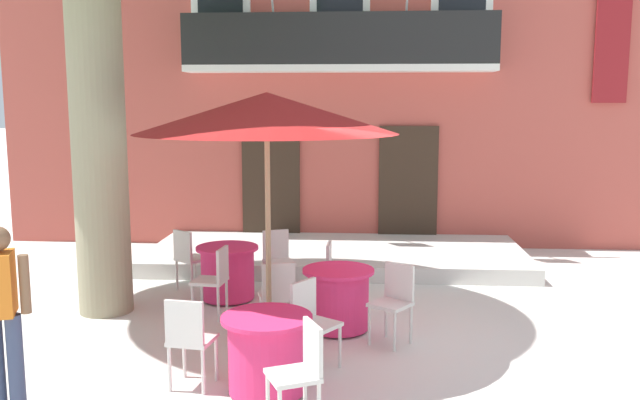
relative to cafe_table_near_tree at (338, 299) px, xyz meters
The scene contains 17 objects.
ground_plane 0.65m from the cafe_table_near_tree, 23.87° to the right, with size 120.00×120.00×0.00m, color silver.
building_facade 7.57m from the cafe_table_near_tree, 91.53° to the left, with size 13.00×5.09×7.50m.
entrance_step_platform 3.47m from the cafe_table_near_tree, 93.02° to the left, with size 6.39×2.68×0.25m, color silver.
cafe_table_near_tree is the anchor object (origin of this frame).
cafe_chair_near_tree_0 0.77m from the cafe_table_near_tree, 158.97° to the right, with size 0.49×0.49×0.91m.
cafe_chair_near_tree_1 0.77m from the cafe_table_near_tree, 29.67° to the right, with size 0.56×0.56×0.91m.
cafe_chair_near_tree_2 0.77m from the cafe_table_near_tree, 93.89° to the left, with size 0.41×0.41×0.91m.
cafe_table_middle 1.91m from the cafe_table_near_tree, 108.19° to the right, with size 0.86×0.86×0.76m.
cafe_chair_middle_0 1.19m from the cafe_table_near_tree, 101.47° to the right, with size 0.56×0.56×0.91m.
cafe_chair_middle_1 2.24m from the cafe_table_near_tree, 127.18° to the right, with size 0.46×0.46×0.91m.
cafe_chair_middle_2 2.48m from the cafe_table_near_tree, 94.88° to the right, with size 0.53×0.53×0.91m.
cafe_table_front 1.96m from the cafe_table_near_tree, 144.07° to the left, with size 0.86×0.86×0.76m.
cafe_chair_front_0 1.79m from the cafe_table_near_tree, 121.51° to the left, with size 0.53×0.53×0.91m.
cafe_chair_front_1 2.72m from the cafe_table_near_tree, 145.54° to the left, with size 0.56×0.56×0.91m.
cafe_chair_front_2 1.65m from the cafe_table_near_tree, 165.97° to the left, with size 0.44×0.44×0.91m.
cafe_umbrella 2.40m from the cafe_table_near_tree, 147.00° to the right, with size 2.90×2.90×2.85m.
pedestrian_mid_plaza 3.74m from the cafe_table_near_tree, 140.80° to the right, with size 0.53×0.40×1.68m.
Camera 1 is at (-0.16, -7.58, 2.75)m, focal length 37.48 mm.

